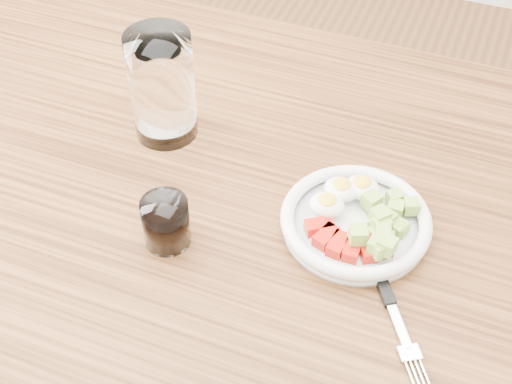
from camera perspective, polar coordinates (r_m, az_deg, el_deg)
dining_table at (r=1.02m, az=0.32°, el=-5.63°), size 1.50×0.90×0.77m
bowl at (r=0.92m, az=8.03°, el=-2.25°), size 0.20×0.20×0.05m
fork at (r=0.88m, az=10.26°, el=-7.70°), size 0.13×0.19×0.01m
water_glass at (r=1.02m, az=-7.52°, el=8.38°), size 0.09×0.09×0.17m
coffee_glass at (r=0.90m, az=-7.22°, el=-2.43°), size 0.06×0.06×0.07m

